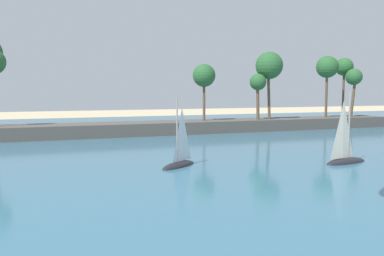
{
  "coord_description": "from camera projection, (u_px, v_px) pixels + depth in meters",
  "views": [
    {
      "loc": [
        -6.41,
        0.07,
        6.25
      ],
      "look_at": [
        -0.75,
        15.05,
        4.76
      ],
      "focal_mm": 37.5,
      "sensor_mm": 36.0,
      "label": 1
    }
  ],
  "objects": [
    {
      "name": "sailboat_near_shore",
      "position": [
        179.0,
        160.0,
        32.92
      ],
      "size": [
        4.09,
        3.44,
        6.01
      ],
      "color": "black",
      "rests_on": "sea"
    },
    {
      "name": "palm_headland",
      "position": [
        116.0,
        112.0,
        55.25
      ],
      "size": [
        97.58,
        6.61,
        12.92
      ],
      "color": "#514C47",
      "rests_on": "ground"
    },
    {
      "name": "sea",
      "position": [
        96.0,
        140.0,
        50.85
      ],
      "size": [
        220.0,
        87.78,
        0.06
      ],
      "primitive_type": "cube",
      "color": "#386B84",
      "rests_on": "ground"
    },
    {
      "name": "sailboat_mid_bay",
      "position": [
        345.0,
        156.0,
        34.43
      ],
      "size": [
        4.77,
        2.15,
        6.68
      ],
      "color": "black",
      "rests_on": "sea"
    }
  ]
}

